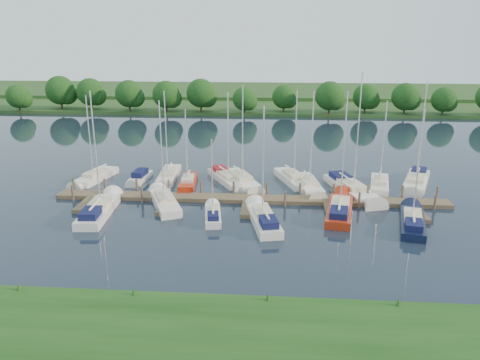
# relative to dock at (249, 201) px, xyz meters

# --- Properties ---
(ground) EXTENTS (260.00, 260.00, 0.00)m
(ground) POSITION_rel_dock_xyz_m (0.00, -7.31, -0.20)
(ground) COLOR #171F2F
(ground) RESTS_ON ground
(near_bank) EXTENTS (90.00, 10.00, 0.50)m
(near_bank) POSITION_rel_dock_xyz_m (0.00, -23.31, 0.05)
(near_bank) COLOR #174012
(near_bank) RESTS_ON ground
(dock) EXTENTS (40.00, 6.00, 0.40)m
(dock) POSITION_rel_dock_xyz_m (0.00, 0.00, 0.00)
(dock) COLOR brown
(dock) RESTS_ON ground
(mooring_pilings) EXTENTS (38.24, 2.84, 2.00)m
(mooring_pilings) POSITION_rel_dock_xyz_m (0.00, 1.13, 0.40)
(mooring_pilings) COLOR #473D33
(mooring_pilings) RESTS_ON ground
(far_shore) EXTENTS (180.00, 30.00, 0.60)m
(far_shore) POSITION_rel_dock_xyz_m (0.00, 67.69, 0.10)
(far_shore) COLOR #24471B
(far_shore) RESTS_ON ground
(distant_hill) EXTENTS (220.00, 40.00, 1.40)m
(distant_hill) POSITION_rel_dock_xyz_m (0.00, 92.69, 0.50)
(distant_hill) COLOR #355927
(distant_hill) RESTS_ON ground
(treeline) EXTENTS (145.38, 8.48, 8.21)m
(treeline) POSITION_rel_dock_xyz_m (0.80, 54.39, 3.84)
(treeline) COLOR #38281C
(treeline) RESTS_ON ground
(sailboat_n_0) EXTENTS (3.24, 8.12, 10.34)m
(sailboat_n_0) POSITION_rel_dock_xyz_m (-18.35, 6.28, 0.08)
(sailboat_n_0) COLOR white
(sailboat_n_0) RESTS_ON ground
(motorboat) EXTENTS (1.84, 5.39, 1.47)m
(motorboat) POSITION_rel_dock_xyz_m (-13.15, 6.68, 0.12)
(motorboat) COLOR white
(motorboat) RESTS_ON ground
(sailboat_n_2) EXTENTS (2.47, 8.47, 10.69)m
(sailboat_n_2) POSITION_rel_dock_xyz_m (-9.96, 7.60, 0.07)
(sailboat_n_2) COLOR white
(sailboat_n_2) RESTS_ON ground
(sailboat_n_3) EXTENTS (2.10, 7.03, 9.05)m
(sailboat_n_3) POSITION_rel_dock_xyz_m (-7.18, 5.14, 0.08)
(sailboat_n_3) COLOR #AD290F
(sailboat_n_3) RESTS_ON ground
(sailboat_n_4) EXTENTS (5.26, 8.11, 10.70)m
(sailboat_n_4) POSITION_rel_dock_xyz_m (-2.95, 7.02, 0.12)
(sailboat_n_4) COLOR white
(sailboat_n_4) RESTS_ON ground
(sailboat_n_5) EXTENTS (5.05, 8.91, 11.58)m
(sailboat_n_5) POSITION_rel_dock_xyz_m (-1.19, 6.21, 0.08)
(sailboat_n_5) COLOR white
(sailboat_n_5) RESTS_ON ground
(sailboat_n_6) EXTENTS (4.25, 8.48, 10.97)m
(sailboat_n_6) POSITION_rel_dock_xyz_m (4.65, 7.14, 0.09)
(sailboat_n_6) COLOR white
(sailboat_n_6) RESTS_ON ground
(sailboat_n_7) EXTENTS (3.17, 8.86, 11.12)m
(sailboat_n_7) POSITION_rel_dock_xyz_m (6.34, 5.05, 0.07)
(sailboat_n_7) COLOR white
(sailboat_n_7) RESTS_ON ground
(sailboat_n_8) EXTENTS (5.02, 10.58, 13.25)m
(sailboat_n_8) POSITION_rel_dock_xyz_m (10.82, 4.11, 0.12)
(sailboat_n_8) COLOR white
(sailboat_n_8) RESTS_ON ground
(sailboat_n_9) EXTENTS (3.20, 7.96, 10.05)m
(sailboat_n_9) POSITION_rel_dock_xyz_m (14.12, 5.92, 0.07)
(sailboat_n_9) COLOR white
(sailboat_n_9) RESTS_ON ground
(sailboat_n_10) EXTENTS (5.01, 9.53, 12.08)m
(sailboat_n_10) POSITION_rel_dock_xyz_m (18.47, 7.37, 0.12)
(sailboat_n_10) COLOR white
(sailboat_n_10) RESTS_ON ground
(sailboat_s_0) EXTENTS (2.81, 9.41, 11.96)m
(sailboat_s_0) POSITION_rel_dock_xyz_m (-13.93, -4.11, 0.14)
(sailboat_s_0) COLOR white
(sailboat_s_0) RESTS_ON ground
(sailboat_s_1) EXTENTS (4.64, 8.22, 10.83)m
(sailboat_s_1) POSITION_rel_dock_xyz_m (-8.33, -1.33, 0.09)
(sailboat_s_1) COLOR white
(sailboat_s_1) RESTS_ON ground
(sailboat_s_2) EXTENTS (2.14, 5.98, 7.75)m
(sailboat_s_2) POSITION_rel_dock_xyz_m (-3.09, -4.41, 0.12)
(sailboat_s_2) COLOR white
(sailboat_s_2) RESTS_ON ground
(sailboat_s_3) EXTENTS (3.54, 8.58, 10.94)m
(sailboat_s_3) POSITION_rel_dock_xyz_m (1.58, -5.19, 0.14)
(sailboat_s_3) COLOR white
(sailboat_s_3) RESTS_ON ground
(sailboat_s_4) EXTENTS (3.57, 9.43, 11.86)m
(sailboat_s_4) POSITION_rel_dock_xyz_m (8.76, -2.17, 0.13)
(sailboat_s_4) COLOR #AD290F
(sailboat_s_4) RESTS_ON ground
(sailboat_s_5) EXTENTS (3.57, 8.44, 10.69)m
(sailboat_s_5) POSITION_rel_dock_xyz_m (14.80, -4.72, 0.13)
(sailboat_s_5) COLOR black
(sailboat_s_5) RESTS_ON ground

